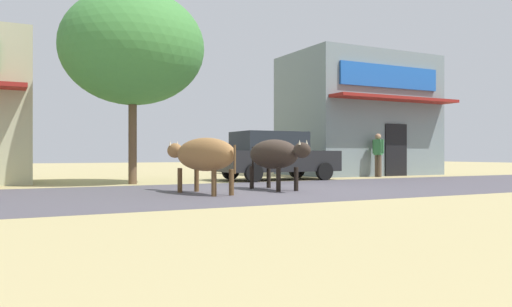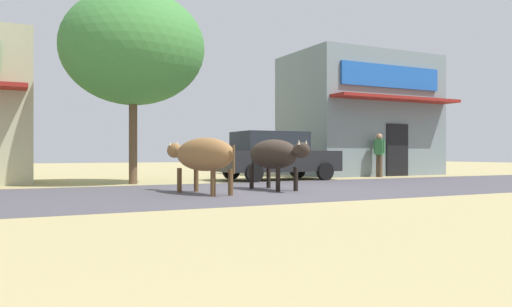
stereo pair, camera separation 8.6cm
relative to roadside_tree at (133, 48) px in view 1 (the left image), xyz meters
name	(u,v)px [view 1 (the left image)]	position (x,y,z in m)	size (l,w,h in m)	color
ground	(269,190)	(2.43, -3.96, -4.02)	(80.00, 80.00, 0.00)	tan
asphalt_road	(269,190)	(2.43, -3.96, -4.02)	(72.00, 6.46, 0.00)	#4F4B53
storefront_right_club	(358,116)	(10.42, 2.63, -1.46)	(6.14, 4.90, 5.10)	slate
roadside_tree	(133,48)	(0.00, 0.00, 0.00)	(4.22, 4.22, 5.71)	brown
parked_hatchback_car	(275,155)	(4.87, 0.13, -3.18)	(4.13, 1.99, 1.64)	black
cow_near_brown	(203,155)	(0.56, -4.31, -3.15)	(1.08, 2.71, 1.26)	olive
cow_far_dark	(275,155)	(2.56, -4.01, -3.14)	(0.86, 2.51, 1.25)	#30261F
pedestrian_by_shop	(378,151)	(9.54, 0.28, -3.04)	(0.48, 0.61, 1.68)	brown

